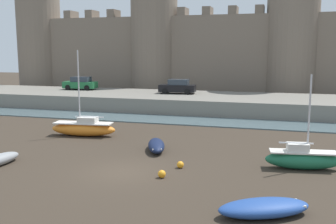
{
  "coord_description": "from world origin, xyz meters",
  "views": [
    {
      "loc": [
        8.06,
        -18.96,
        6.52
      ],
      "look_at": [
        1.03,
        5.5,
        2.5
      ],
      "focal_mm": 42.0,
      "sensor_mm": 36.0,
      "label": 1
    }
  ],
  "objects_px": {
    "sailboat_foreground_centre": "(303,158)",
    "sailboat_foreground_left": "(84,128)",
    "car_quay_centre_east": "(178,87)",
    "car_quay_centre_west": "(80,83)",
    "mooring_buoy_off_centre": "(162,174)",
    "mooring_buoy_mid_mud": "(180,165)",
    "rowboat_midflat_centre": "(264,207)",
    "rowboat_midflat_right": "(156,145)"
  },
  "relations": [
    {
      "from": "mooring_buoy_mid_mud",
      "to": "car_quay_centre_west",
      "type": "bearing_deg",
      "value": 128.69
    },
    {
      "from": "sailboat_foreground_left",
      "to": "car_quay_centre_east",
      "type": "height_order",
      "value": "sailboat_foreground_left"
    },
    {
      "from": "rowboat_midflat_right",
      "to": "car_quay_centre_east",
      "type": "distance_m",
      "value": 19.86
    },
    {
      "from": "car_quay_centre_west",
      "to": "rowboat_midflat_right",
      "type": "bearing_deg",
      "value": -51.03
    },
    {
      "from": "mooring_buoy_mid_mud",
      "to": "car_quay_centre_west",
      "type": "height_order",
      "value": "car_quay_centre_west"
    },
    {
      "from": "rowboat_midflat_right",
      "to": "car_quay_centre_east",
      "type": "bearing_deg",
      "value": 100.6
    },
    {
      "from": "sailboat_foreground_centre",
      "to": "rowboat_midflat_centre",
      "type": "distance_m",
      "value": 7.23
    },
    {
      "from": "rowboat_midflat_right",
      "to": "mooring_buoy_mid_mud",
      "type": "bearing_deg",
      "value": -53.08
    },
    {
      "from": "rowboat_midflat_centre",
      "to": "sailboat_foreground_left",
      "type": "bearing_deg",
      "value": 140.89
    },
    {
      "from": "sailboat_foreground_centre",
      "to": "rowboat_midflat_centre",
      "type": "height_order",
      "value": "sailboat_foreground_centre"
    },
    {
      "from": "car_quay_centre_east",
      "to": "car_quay_centre_west",
      "type": "bearing_deg",
      "value": 175.53
    },
    {
      "from": "sailboat_foreground_centre",
      "to": "rowboat_midflat_centre",
      "type": "bearing_deg",
      "value": -104.14
    },
    {
      "from": "mooring_buoy_mid_mud",
      "to": "mooring_buoy_off_centre",
      "type": "bearing_deg",
      "value": -104.59
    },
    {
      "from": "mooring_buoy_off_centre",
      "to": "car_quay_centre_east",
      "type": "bearing_deg",
      "value": 102.8
    },
    {
      "from": "sailboat_foreground_left",
      "to": "mooring_buoy_off_centre",
      "type": "bearing_deg",
      "value": -42.47
    },
    {
      "from": "rowboat_midflat_centre",
      "to": "mooring_buoy_mid_mud",
      "type": "relative_size",
      "value": 10.4
    },
    {
      "from": "mooring_buoy_off_centre",
      "to": "car_quay_centre_west",
      "type": "height_order",
      "value": "car_quay_centre_west"
    },
    {
      "from": "sailboat_foreground_left",
      "to": "rowboat_midflat_right",
      "type": "height_order",
      "value": "sailboat_foreground_left"
    },
    {
      "from": "rowboat_midflat_right",
      "to": "car_quay_centre_west",
      "type": "distance_m",
      "value": 26.35
    },
    {
      "from": "rowboat_midflat_centre",
      "to": "mooring_buoy_mid_mud",
      "type": "bearing_deg",
      "value": 131.95
    },
    {
      "from": "sailboat_foreground_left",
      "to": "sailboat_foreground_centre",
      "type": "bearing_deg",
      "value": -15.45
    },
    {
      "from": "sailboat_foreground_centre",
      "to": "rowboat_midflat_right",
      "type": "distance_m",
      "value": 9.12
    },
    {
      "from": "rowboat_midflat_centre",
      "to": "sailboat_foreground_left",
      "type": "relative_size",
      "value": 0.62
    },
    {
      "from": "rowboat_midflat_right",
      "to": "car_quay_centre_east",
      "type": "relative_size",
      "value": 0.82
    },
    {
      "from": "sailboat_foreground_centre",
      "to": "sailboat_foreground_left",
      "type": "distance_m",
      "value": 16.32
    },
    {
      "from": "sailboat_foreground_centre",
      "to": "rowboat_midflat_right",
      "type": "relative_size",
      "value": 1.52
    },
    {
      "from": "sailboat_foreground_left",
      "to": "car_quay_centre_east",
      "type": "distance_m",
      "value": 17.02
    },
    {
      "from": "sailboat_foreground_centre",
      "to": "sailboat_foreground_left",
      "type": "bearing_deg",
      "value": 164.55
    },
    {
      "from": "sailboat_foreground_centre",
      "to": "mooring_buoy_mid_mud",
      "type": "xyz_separation_m",
      "value": [
        -6.54,
        -1.7,
        -0.41
      ]
    },
    {
      "from": "mooring_buoy_mid_mud",
      "to": "car_quay_centre_west",
      "type": "distance_m",
      "value": 30.43
    },
    {
      "from": "sailboat_foreground_left",
      "to": "mooring_buoy_mid_mud",
      "type": "height_order",
      "value": "sailboat_foreground_left"
    },
    {
      "from": "car_quay_centre_west",
      "to": "mooring_buoy_off_centre",
      "type": "bearing_deg",
      "value": -54.19
    },
    {
      "from": "rowboat_midflat_centre",
      "to": "car_quay_centre_east",
      "type": "height_order",
      "value": "car_quay_centre_east"
    },
    {
      "from": "rowboat_midflat_centre",
      "to": "rowboat_midflat_right",
      "type": "bearing_deg",
      "value": 130.12
    },
    {
      "from": "rowboat_midflat_centre",
      "to": "sailboat_foreground_left",
      "type": "distance_m",
      "value": 18.0
    },
    {
      "from": "sailboat_foreground_centre",
      "to": "rowboat_midflat_centre",
      "type": "relative_size",
      "value": 1.3
    },
    {
      "from": "mooring_buoy_off_centre",
      "to": "car_quay_centre_east",
      "type": "height_order",
      "value": "car_quay_centre_east"
    },
    {
      "from": "mooring_buoy_off_centre",
      "to": "mooring_buoy_mid_mud",
      "type": "relative_size",
      "value": 1.06
    },
    {
      "from": "car_quay_centre_east",
      "to": "car_quay_centre_west",
      "type": "distance_m",
      "value": 12.93
    },
    {
      "from": "rowboat_midflat_centre",
      "to": "sailboat_foreground_left",
      "type": "height_order",
      "value": "sailboat_foreground_left"
    },
    {
      "from": "rowboat_midflat_right",
      "to": "mooring_buoy_off_centre",
      "type": "bearing_deg",
      "value": -69.34
    },
    {
      "from": "mooring_buoy_off_centre",
      "to": "mooring_buoy_mid_mud",
      "type": "xyz_separation_m",
      "value": [
        0.5,
        1.91,
        -0.01
      ]
    }
  ]
}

